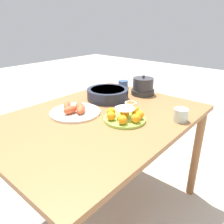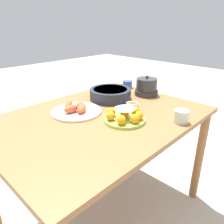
{
  "view_description": "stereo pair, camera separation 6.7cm",
  "coord_description": "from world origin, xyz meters",
  "px_view_note": "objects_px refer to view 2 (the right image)",
  "views": [
    {
      "loc": [
        -0.89,
        -0.86,
        1.31
      ],
      "look_at": [
        0.02,
        -0.08,
        0.81
      ],
      "focal_mm": 35.0,
      "sensor_mm": 36.0,
      "label": 1
    },
    {
      "loc": [
        -0.85,
        -0.91,
        1.31
      ],
      "look_at": [
        0.02,
        -0.08,
        0.81
      ],
      "focal_mm": 35.0,
      "sensor_mm": 36.0,
      "label": 2
    }
  ],
  "objects_px": {
    "seafood_platter": "(76,110)",
    "cup_near": "(181,116)",
    "warming_pot": "(146,87)",
    "cake_plate": "(125,116)",
    "serving_bowl": "(110,94)",
    "dining_table": "(101,130)",
    "cup_far": "(127,84)",
    "sauce_bowl": "(132,105)"
  },
  "relations": [
    {
      "from": "cake_plate",
      "to": "cup_near",
      "type": "bearing_deg",
      "value": -49.88
    },
    {
      "from": "cake_plate",
      "to": "serving_bowl",
      "type": "height_order",
      "value": "cake_plate"
    },
    {
      "from": "dining_table",
      "to": "sauce_bowl",
      "type": "bearing_deg",
      "value": -10.66
    },
    {
      "from": "dining_table",
      "to": "cake_plate",
      "type": "distance_m",
      "value": 0.21
    },
    {
      "from": "cup_near",
      "to": "cake_plate",
      "type": "bearing_deg",
      "value": 130.12
    },
    {
      "from": "dining_table",
      "to": "cup_far",
      "type": "height_order",
      "value": "cup_far"
    },
    {
      "from": "seafood_platter",
      "to": "warming_pot",
      "type": "xyz_separation_m",
      "value": [
        0.61,
        -0.11,
        0.04
      ]
    },
    {
      "from": "serving_bowl",
      "to": "seafood_platter",
      "type": "relative_size",
      "value": 0.96
    },
    {
      "from": "serving_bowl",
      "to": "cake_plate",
      "type": "bearing_deg",
      "value": -123.57
    },
    {
      "from": "cup_near",
      "to": "warming_pot",
      "type": "distance_m",
      "value": 0.53
    },
    {
      "from": "cake_plate",
      "to": "sauce_bowl",
      "type": "bearing_deg",
      "value": 28.2
    },
    {
      "from": "serving_bowl",
      "to": "sauce_bowl",
      "type": "height_order",
      "value": "serving_bowl"
    },
    {
      "from": "cake_plate",
      "to": "serving_bowl",
      "type": "xyz_separation_m",
      "value": [
        0.22,
        0.33,
        0.01
      ]
    },
    {
      "from": "dining_table",
      "to": "warming_pot",
      "type": "bearing_deg",
      "value": 4.21
    },
    {
      "from": "cake_plate",
      "to": "seafood_platter",
      "type": "relative_size",
      "value": 0.77
    },
    {
      "from": "cup_far",
      "to": "warming_pot",
      "type": "xyz_separation_m",
      "value": [
        -0.05,
        -0.24,
        0.03
      ]
    },
    {
      "from": "seafood_platter",
      "to": "cup_far",
      "type": "xyz_separation_m",
      "value": [
        0.66,
        0.13,
        0.01
      ]
    },
    {
      "from": "seafood_platter",
      "to": "warming_pot",
      "type": "distance_m",
      "value": 0.62
    },
    {
      "from": "sauce_bowl",
      "to": "cup_near",
      "type": "height_order",
      "value": "cup_near"
    },
    {
      "from": "cup_far",
      "to": "seafood_platter",
      "type": "bearing_deg",
      "value": -169.02
    },
    {
      "from": "cake_plate",
      "to": "warming_pot",
      "type": "xyz_separation_m",
      "value": [
        0.49,
        0.2,
        0.03
      ]
    },
    {
      "from": "cake_plate",
      "to": "serving_bowl",
      "type": "relative_size",
      "value": 0.8
    },
    {
      "from": "cup_far",
      "to": "warming_pot",
      "type": "bearing_deg",
      "value": -101.87
    },
    {
      "from": "sauce_bowl",
      "to": "cup_near",
      "type": "relative_size",
      "value": 0.96
    },
    {
      "from": "cup_near",
      "to": "serving_bowl",
      "type": "bearing_deg",
      "value": 88.8
    },
    {
      "from": "dining_table",
      "to": "sauce_bowl",
      "type": "xyz_separation_m",
      "value": [
        0.25,
        -0.05,
        0.12
      ]
    },
    {
      "from": "dining_table",
      "to": "warming_pot",
      "type": "xyz_separation_m",
      "value": [
        0.54,
        0.04,
        0.16
      ]
    },
    {
      "from": "cake_plate",
      "to": "cup_far",
      "type": "height_order",
      "value": "cake_plate"
    },
    {
      "from": "sauce_bowl",
      "to": "cup_near",
      "type": "xyz_separation_m",
      "value": [
        0.0,
        -0.36,
        0.02
      ]
    },
    {
      "from": "serving_bowl",
      "to": "cup_near",
      "type": "bearing_deg",
      "value": -91.2
    },
    {
      "from": "cake_plate",
      "to": "seafood_platter",
      "type": "xyz_separation_m",
      "value": [
        -0.12,
        0.31,
        -0.01
      ]
    },
    {
      "from": "dining_table",
      "to": "cup_far",
      "type": "relative_size",
      "value": 15.55
    },
    {
      "from": "seafood_platter",
      "to": "cup_near",
      "type": "relative_size",
      "value": 3.78
    },
    {
      "from": "sauce_bowl",
      "to": "seafood_platter",
      "type": "distance_m",
      "value": 0.38
    },
    {
      "from": "dining_table",
      "to": "cup_far",
      "type": "xyz_separation_m",
      "value": [
        0.59,
        0.28,
        0.13
      ]
    },
    {
      "from": "sauce_bowl",
      "to": "seafood_platter",
      "type": "xyz_separation_m",
      "value": [
        -0.33,
        0.2,
        0.0
      ]
    },
    {
      "from": "cup_far",
      "to": "cup_near",
      "type": "bearing_deg",
      "value": -115.97
    },
    {
      "from": "seafood_platter",
      "to": "cup_far",
      "type": "distance_m",
      "value": 0.67
    },
    {
      "from": "cup_near",
      "to": "warming_pot",
      "type": "relative_size",
      "value": 0.46
    },
    {
      "from": "cup_near",
      "to": "cup_far",
      "type": "xyz_separation_m",
      "value": [
        0.33,
        0.68,
        -0.01
      ]
    },
    {
      "from": "dining_table",
      "to": "warming_pot",
      "type": "relative_size",
      "value": 7.08
    },
    {
      "from": "dining_table",
      "to": "seafood_platter",
      "type": "height_order",
      "value": "seafood_platter"
    }
  ]
}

